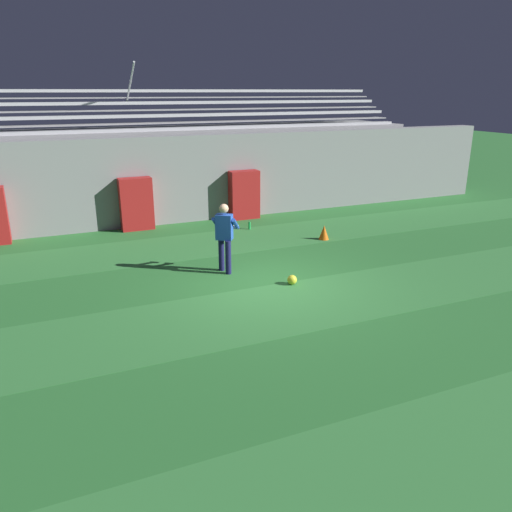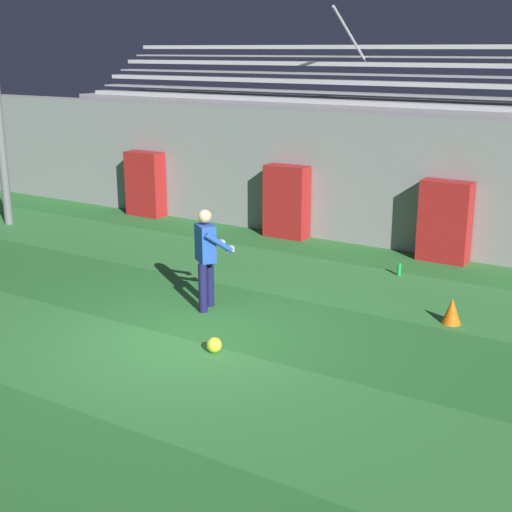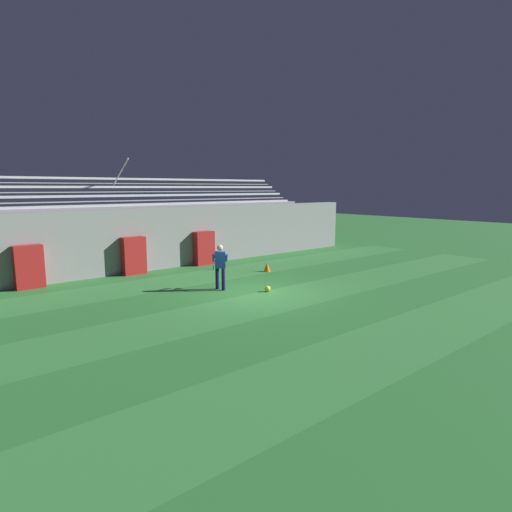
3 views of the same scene
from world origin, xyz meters
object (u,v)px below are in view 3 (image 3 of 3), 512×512
object	(u,v)px
padding_pillar_far_left	(29,267)
water_bottle	(214,267)
padding_pillar_gate_right	(204,248)
soccer_ball	(267,289)
padding_pillar_gate_left	(134,256)
goalkeeper	(220,264)
traffic_cone	(267,267)

from	to	relation	value
padding_pillar_far_left	water_bottle	world-z (taller)	padding_pillar_far_left
padding_pillar_gate_right	soccer_ball	size ratio (longest dim) A/B	7.39
padding_pillar_gate_left	padding_pillar_far_left	bearing A→B (deg)	180.00
goalkeeper	soccer_ball	xyz separation A→B (m)	(1.10, -1.38, -0.84)
padding_pillar_gate_left	soccer_ball	distance (m)	6.58
water_bottle	soccer_ball	bearing A→B (deg)	-101.09
padding_pillar_gate_left	water_bottle	bearing A→B (deg)	-23.23
traffic_cone	padding_pillar_far_left	bearing A→B (deg)	159.79
goalkeeper	water_bottle	distance (m)	4.01
padding_pillar_far_left	water_bottle	distance (m)	7.50
padding_pillar_gate_left	soccer_ball	xyz separation A→B (m)	(2.30, -6.12, -0.70)
padding_pillar_gate_left	padding_pillar_gate_right	bearing A→B (deg)	0.00
goalkeeper	soccer_ball	bearing A→B (deg)	-51.43
water_bottle	padding_pillar_gate_left	bearing A→B (deg)	156.77
padding_pillar_gate_left	soccer_ball	bearing A→B (deg)	-69.41
padding_pillar_gate_left	padding_pillar_gate_right	xyz separation A→B (m)	(3.61, 0.00, 0.00)
traffic_cone	goalkeeper	bearing A→B (deg)	-157.96
padding_pillar_gate_left	padding_pillar_gate_right	size ratio (longest dim) A/B	1.00
padding_pillar_gate_right	soccer_ball	xyz separation A→B (m)	(-1.31, -6.12, -0.70)
padding_pillar_far_left	water_bottle	xyz separation A→B (m)	(7.34, -1.39, -0.69)
traffic_cone	water_bottle	size ratio (longest dim) A/B	1.75
goalkeeper	traffic_cone	world-z (taller)	goalkeeper
padding_pillar_far_left	soccer_ball	bearing A→B (deg)	-43.66
padding_pillar_gate_left	water_bottle	xyz separation A→B (m)	(3.23, -1.39, -0.69)
padding_pillar_gate_right	soccer_ball	bearing A→B (deg)	-102.09
padding_pillar_gate_left	water_bottle	distance (m)	3.58
water_bottle	goalkeeper	bearing A→B (deg)	-121.13
padding_pillar_far_left	padding_pillar_gate_left	bearing A→B (deg)	0.00
water_bottle	padding_pillar_gate_right	bearing A→B (deg)	74.53
padding_pillar_gate_right	padding_pillar_far_left	distance (m)	7.72
padding_pillar_gate_left	traffic_cone	xyz separation A→B (m)	(4.80, -3.28, -0.60)
padding_pillar_far_left	water_bottle	size ratio (longest dim) A/B	6.77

